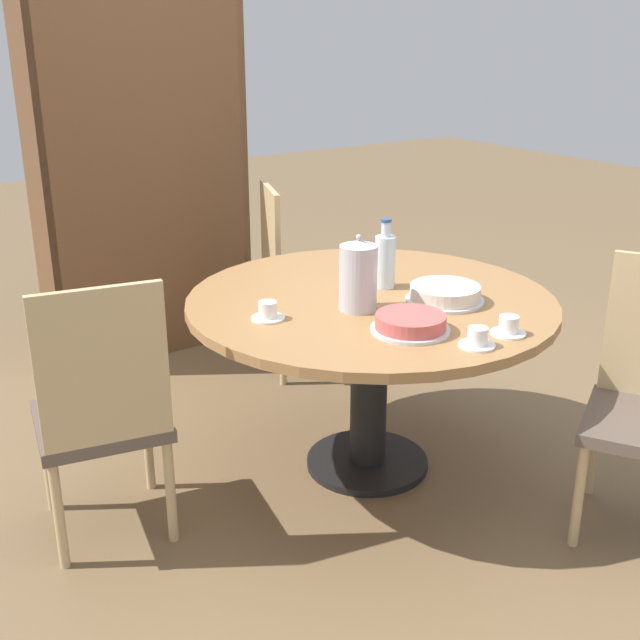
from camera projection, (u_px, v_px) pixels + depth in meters
The scene contains 12 objects.
ground_plane at pixel (367, 465), 3.21m from camera, with size 14.00×14.00×0.00m, color brown.
dining_table at pixel (370, 328), 3.01m from camera, with size 1.37×1.37×0.71m.
chair_a at pixel (102, 410), 2.61m from camera, with size 0.49×0.49×0.94m.
chair_c at pixel (297, 278), 3.95m from camera, with size 0.54×0.54×0.94m.
bookshelf at pixel (144, 181), 4.06m from camera, with size 1.08×0.28×1.86m.
coffee_pot at pixel (358, 276), 2.80m from camera, with size 0.13×0.13×0.27m.
water_bottle at pixel (385, 260), 3.04m from camera, with size 0.08×0.08×0.27m.
cake_main at pixel (445, 294), 2.91m from camera, with size 0.29×0.29×0.06m.
cake_second at pixel (410, 323), 2.63m from camera, with size 0.26×0.26×0.06m.
cup_a at pixel (477, 339), 2.51m from camera, with size 0.12×0.12×0.06m.
cup_b at pixel (268, 312), 2.74m from camera, with size 0.12×0.12×0.06m.
cup_c at pixel (509, 327), 2.61m from camera, with size 0.12×0.12×0.06m.
Camera 1 is at (-1.76, -2.20, 1.67)m, focal length 45.00 mm.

